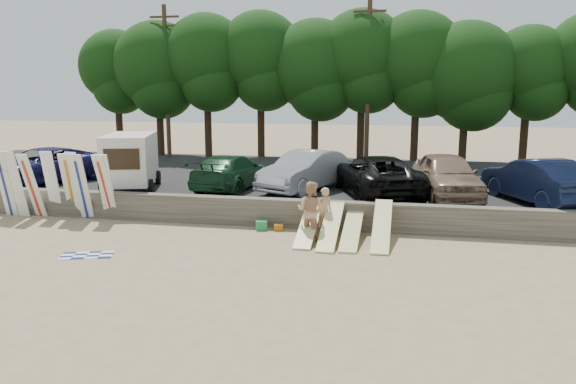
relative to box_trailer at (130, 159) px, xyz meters
name	(u,v)px	position (x,y,z in m)	size (l,w,h in m)	color
ground	(262,250)	(7.02, -5.31, -1.99)	(120.00, 120.00, 0.00)	tan
seawall	(283,213)	(7.02, -2.31, -1.49)	(44.00, 0.50, 1.00)	#6B6356
parking_lot	(316,183)	(7.02, 5.19, -1.64)	(44.00, 14.50, 0.70)	#282828
treeline	(334,62)	(6.89, 12.12, 4.38)	(32.57, 5.93, 8.77)	#382616
utility_poles	(368,78)	(9.02, 10.69, 3.44)	(25.80, 0.26, 9.00)	#473321
box_trailer	(130,159)	(0.00, 0.00, 0.00)	(2.86, 3.98, 2.30)	beige
car_0	(41,166)	(-4.64, 0.57, -0.51)	(2.58, 5.60, 1.56)	#141447
car_1	(231,172)	(4.08, 0.95, -0.57)	(2.01, 4.94, 1.43)	#14391F
car_2	(306,171)	(7.21, 1.26, -0.47)	(1.72, 4.93, 1.62)	#A2A3A7
car_3	(377,175)	(10.12, 0.94, -0.50)	(2.59, 5.63, 1.56)	black
car_4	(447,175)	(12.79, 0.90, -0.43)	(2.03, 5.03, 1.71)	#93745E
car_5	(538,181)	(15.99, 0.41, -0.45)	(1.76, 5.06, 1.67)	black
surfboard_upright_0	(5,184)	(-3.70, -2.95, -0.71)	(0.50, 0.06, 2.60)	white
surfboard_upright_1	(16,184)	(-3.21, -2.95, -0.71)	(0.50, 0.06, 2.60)	white
surfboard_upright_2	(32,186)	(-2.56, -2.94, -0.74)	(0.50, 0.06, 2.60)	white
surfboard_upright_3	(52,184)	(-1.89, -2.66, -0.70)	(0.50, 0.06, 2.60)	white
surfboard_upright_4	(70,186)	(-1.12, -2.66, -0.73)	(0.50, 0.06, 2.60)	white
surfboard_upright_5	(77,185)	(-0.81, -2.72, -0.70)	(0.50, 0.06, 2.60)	white
surfboard_upright_6	(82,187)	(-0.53, -2.86, -0.72)	(0.50, 0.06, 2.60)	white
surfboard_upright_7	(106,187)	(0.37, -2.73, -0.73)	(0.50, 0.06, 2.60)	white
surfboard_upright_8	(106,187)	(0.41, -2.75, -0.72)	(0.50, 0.06, 2.60)	white
surfboard_low_0	(309,223)	(8.20, -3.72, -1.47)	(0.56, 3.00, 0.07)	#E5E190
surfboard_low_1	(331,226)	(8.94, -3.91, -1.48)	(0.56, 3.00, 0.07)	#E5E190
surfboard_low_2	(352,229)	(9.61, -3.75, -1.59)	(0.56, 3.00, 0.07)	#E5E190
surfboard_low_3	(382,226)	(10.56, -3.78, -1.41)	(0.56, 3.00, 0.07)	#E5E190
beachgoer_a	(324,211)	(8.61, -3.11, -1.18)	(0.59, 0.39, 1.62)	tan
beachgoer_b	(310,211)	(8.26, -3.82, -1.02)	(0.94, 0.73, 1.93)	tan
cooler	(261,225)	(6.38, -2.93, -1.83)	(0.38, 0.30, 0.32)	#28944C
gear_bag	(278,228)	(6.98, -2.91, -1.88)	(0.30, 0.25, 0.22)	#C06716
beach_towel	(87,255)	(2.09, -6.95, -1.98)	(1.50, 1.50, 0.00)	white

